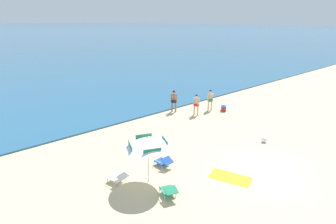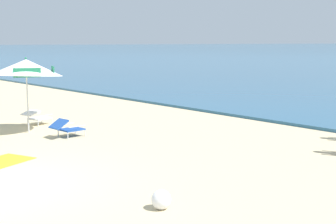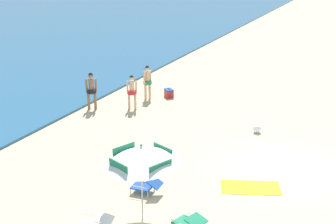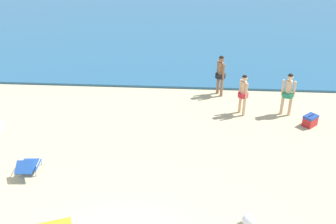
{
  "view_description": "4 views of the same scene",
  "coord_description": "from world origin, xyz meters",
  "px_view_note": "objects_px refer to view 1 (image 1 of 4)",
  "views": [
    {
      "loc": [
        -10.4,
        -5.37,
        6.67
      ],
      "look_at": [
        -0.2,
        6.55,
        1.28
      ],
      "focal_mm": 28.44,
      "sensor_mm": 36.0,
      "label": 1
    },
    {
      "loc": [
        8.54,
        -2.96,
        2.63
      ],
      "look_at": [
        -1.81,
        5.9,
        0.62
      ],
      "focal_mm": 50.88,
      "sensor_mm": 36.0,
      "label": 2
    },
    {
      "loc": [
        -14.45,
        -2.58,
        7.06
      ],
      "look_at": [
        0.78,
        4.53,
        1.13
      ],
      "focal_mm": 51.27,
      "sensor_mm": 36.0,
      "label": 3
    },
    {
      "loc": [
        1.48,
        -5.77,
        7.01
      ],
      "look_at": [
        0.73,
        5.77,
        0.9
      ],
      "focal_mm": 42.42,
      "sensor_mm": 36.0,
      "label": 4
    }
  ],
  "objects_px": {
    "person_standing_beside": "(210,99)",
    "person_wading_in": "(174,100)",
    "lounge_chair_under_umbrella": "(169,190)",
    "person_standing_near_shore": "(196,103)",
    "lounge_chair_beside_umbrella": "(118,177)",
    "cooler_box": "(223,108)",
    "beach_ball": "(264,139)",
    "lounge_chair_facing_sea": "(164,161)",
    "beach_umbrella_striped_main": "(148,142)",
    "beach_towel": "(230,178)"
  },
  "relations": [
    {
      "from": "person_standing_beside",
      "to": "person_wading_in",
      "type": "distance_m",
      "value": 2.85
    },
    {
      "from": "lounge_chair_under_umbrella",
      "to": "person_standing_near_shore",
      "type": "distance_m",
      "value": 9.96
    },
    {
      "from": "lounge_chair_beside_umbrella",
      "to": "lounge_chair_under_umbrella",
      "type": "bearing_deg",
      "value": -63.8
    },
    {
      "from": "person_standing_beside",
      "to": "cooler_box",
      "type": "relative_size",
      "value": 2.74
    },
    {
      "from": "person_standing_near_shore",
      "to": "beach_ball",
      "type": "bearing_deg",
      "value": -93.98
    },
    {
      "from": "person_wading_in",
      "to": "cooler_box",
      "type": "distance_m",
      "value": 3.96
    },
    {
      "from": "lounge_chair_facing_sea",
      "to": "person_standing_near_shore",
      "type": "xyz_separation_m",
      "value": [
        6.55,
        4.13,
        0.64
      ]
    },
    {
      "from": "person_standing_near_shore",
      "to": "cooler_box",
      "type": "relative_size",
      "value": 2.63
    },
    {
      "from": "beach_umbrella_striped_main",
      "to": "person_standing_beside",
      "type": "relative_size",
      "value": 1.74
    },
    {
      "from": "cooler_box",
      "to": "beach_towel",
      "type": "xyz_separation_m",
      "value": [
        -7.26,
        -6.13,
        -0.2
      ]
    },
    {
      "from": "lounge_chair_beside_umbrella",
      "to": "beach_towel",
      "type": "xyz_separation_m",
      "value": [
        4.02,
        -2.95,
        -0.27
      ]
    },
    {
      "from": "person_standing_beside",
      "to": "cooler_box",
      "type": "distance_m",
      "value": 1.3
    },
    {
      "from": "beach_towel",
      "to": "lounge_chair_under_umbrella",
      "type": "bearing_deg",
      "value": 164.95
    },
    {
      "from": "lounge_chair_facing_sea",
      "to": "person_standing_beside",
      "type": "height_order",
      "value": "person_standing_beside"
    },
    {
      "from": "lounge_chair_under_umbrella",
      "to": "lounge_chair_facing_sea",
      "type": "xyz_separation_m",
      "value": [
        1.33,
        1.93,
        -0.01
      ]
    },
    {
      "from": "beach_umbrella_striped_main",
      "to": "beach_ball",
      "type": "distance_m",
      "value": 7.74
    },
    {
      "from": "lounge_chair_facing_sea",
      "to": "cooler_box",
      "type": "bearing_deg",
      "value": 20.94
    },
    {
      "from": "lounge_chair_beside_umbrella",
      "to": "person_standing_beside",
      "type": "height_order",
      "value": "person_standing_beside"
    },
    {
      "from": "lounge_chair_under_umbrella",
      "to": "beach_towel",
      "type": "relative_size",
      "value": 0.54
    },
    {
      "from": "beach_umbrella_striped_main",
      "to": "lounge_chair_under_umbrella",
      "type": "xyz_separation_m",
      "value": [
        -0.03,
        -1.38,
        -1.62
      ]
    },
    {
      "from": "person_wading_in",
      "to": "cooler_box",
      "type": "relative_size",
      "value": 2.82
    },
    {
      "from": "lounge_chair_beside_umbrella",
      "to": "person_standing_near_shore",
      "type": "xyz_separation_m",
      "value": [
        8.94,
        3.91,
        0.63
      ]
    },
    {
      "from": "person_standing_near_shore",
      "to": "beach_towel",
      "type": "xyz_separation_m",
      "value": [
        -4.92,
        -6.86,
        -0.91
      ]
    },
    {
      "from": "beach_ball",
      "to": "lounge_chair_facing_sea",
      "type": "bearing_deg",
      "value": 164.52
    },
    {
      "from": "person_standing_near_shore",
      "to": "beach_ball",
      "type": "distance_m",
      "value": 5.9
    },
    {
      "from": "cooler_box",
      "to": "lounge_chair_beside_umbrella",
      "type": "bearing_deg",
      "value": -164.25
    },
    {
      "from": "beach_umbrella_striped_main",
      "to": "beach_towel",
      "type": "relative_size",
      "value": 1.59
    },
    {
      "from": "lounge_chair_under_umbrella",
      "to": "beach_ball",
      "type": "bearing_deg",
      "value": 1.72
    },
    {
      "from": "beach_umbrella_striped_main",
      "to": "lounge_chair_facing_sea",
      "type": "relative_size",
      "value": 3.09
    },
    {
      "from": "person_standing_near_shore",
      "to": "beach_ball",
      "type": "height_order",
      "value": "person_standing_near_shore"
    },
    {
      "from": "person_standing_near_shore",
      "to": "person_wading_in",
      "type": "distance_m",
      "value": 1.8
    },
    {
      "from": "lounge_chair_under_umbrella",
      "to": "person_wading_in",
      "type": "bearing_deg",
      "value": 47.17
    },
    {
      "from": "beach_towel",
      "to": "person_standing_beside",
      "type": "bearing_deg",
      "value": 46.6
    },
    {
      "from": "beach_umbrella_striped_main",
      "to": "lounge_chair_beside_umbrella",
      "type": "relative_size",
      "value": 2.98
    },
    {
      "from": "person_standing_near_shore",
      "to": "person_standing_beside",
      "type": "xyz_separation_m",
      "value": [
        1.62,
        0.06,
        0.04
      ]
    },
    {
      "from": "beach_ball",
      "to": "beach_umbrella_striped_main",
      "type": "bearing_deg",
      "value": 171.16
    },
    {
      "from": "beach_umbrella_striped_main",
      "to": "lounge_chair_under_umbrella",
      "type": "bearing_deg",
      "value": -91.12
    },
    {
      "from": "lounge_chair_under_umbrella",
      "to": "beach_ball",
      "type": "distance_m",
      "value": 7.48
    },
    {
      "from": "lounge_chair_beside_umbrella",
      "to": "beach_ball",
      "type": "distance_m",
      "value": 8.75
    },
    {
      "from": "beach_towel",
      "to": "person_wading_in",
      "type": "bearing_deg",
      "value": 63.83
    },
    {
      "from": "beach_umbrella_striped_main",
      "to": "person_standing_beside",
      "type": "distance_m",
      "value": 10.64
    },
    {
      "from": "person_standing_beside",
      "to": "beach_towel",
      "type": "height_order",
      "value": "person_standing_beside"
    },
    {
      "from": "beach_umbrella_striped_main",
      "to": "person_wading_in",
      "type": "distance_m",
      "value": 9.56
    },
    {
      "from": "person_wading_in",
      "to": "beach_towel",
      "type": "xyz_separation_m",
      "value": [
        -4.18,
        -8.5,
        -0.97
      ]
    },
    {
      "from": "person_standing_near_shore",
      "to": "person_wading_in",
      "type": "relative_size",
      "value": 0.93
    },
    {
      "from": "lounge_chair_facing_sea",
      "to": "beach_towel",
      "type": "xyz_separation_m",
      "value": [
        1.63,
        -2.73,
        -0.26
      ]
    },
    {
      "from": "lounge_chair_beside_umbrella",
      "to": "cooler_box",
      "type": "bearing_deg",
      "value": 15.75
    },
    {
      "from": "lounge_chair_beside_umbrella",
      "to": "person_wading_in",
      "type": "xyz_separation_m",
      "value": [
        8.2,
        5.55,
        0.7
      ]
    },
    {
      "from": "beach_towel",
      "to": "cooler_box",
      "type": "bearing_deg",
      "value": 40.18
    },
    {
      "from": "person_standing_beside",
      "to": "beach_towel",
      "type": "bearing_deg",
      "value": -133.4
    }
  ]
}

